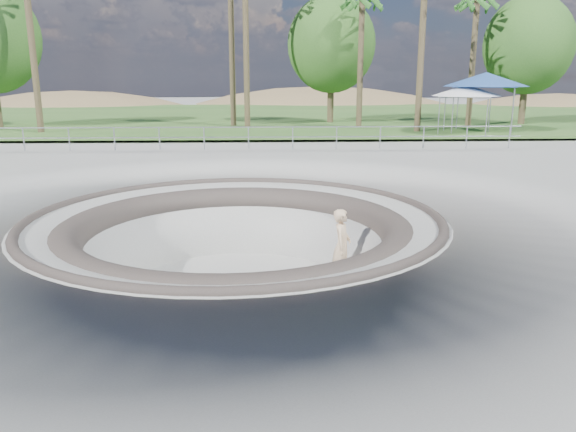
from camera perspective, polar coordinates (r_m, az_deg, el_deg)
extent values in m
plane|color=#ABABA5|center=(13.92, -5.38, -0.11)|extent=(180.00, 180.00, 0.00)
torus|color=#ABABA5|center=(14.54, -5.20, -7.78)|extent=(14.00, 14.00, 4.00)
cylinder|color=#ABABA5|center=(14.52, -5.20, -7.59)|extent=(6.60, 6.60, 0.10)
torus|color=#443C37|center=(13.93, -5.37, -0.19)|extent=(10.24, 10.24, 0.24)
torus|color=#443C37|center=(14.04, -5.33, -1.89)|extent=(8.91, 8.91, 0.81)
cube|color=#345E25|center=(47.60, -3.27, 10.15)|extent=(180.00, 36.00, 0.12)
ellipsoid|color=olive|center=(72.84, -20.58, 5.34)|extent=(50.40, 36.00, 23.40)
ellipsoid|color=olive|center=(74.69, 3.30, 5.29)|extent=(61.60, 44.00, 28.60)
ellipsoid|color=olive|center=(74.41, 25.25, 5.90)|extent=(42.00, 30.00, 19.50)
cylinder|color=#979B9F|center=(25.60, -4.05, 9.00)|extent=(25.00, 0.05, 0.05)
cylinder|color=#979B9F|center=(25.64, -4.03, 7.99)|extent=(25.00, 0.05, 0.05)
cube|color=#8F5E39|center=(14.81, 5.40, -6.64)|extent=(0.83, 0.49, 0.02)
cylinder|color=#B3B2B7|center=(14.82, 5.39, -6.77)|extent=(0.09, 0.17, 0.04)
cylinder|color=#B3B2B7|center=(14.82, 5.39, -6.77)|extent=(0.09, 0.17, 0.04)
cylinder|color=silver|center=(14.83, 5.39, -6.80)|extent=(0.07, 0.05, 0.06)
cylinder|color=silver|center=(14.83, 5.39, -6.80)|extent=(0.07, 0.05, 0.06)
cylinder|color=silver|center=(14.83, 5.39, -6.80)|extent=(0.07, 0.05, 0.06)
cylinder|color=silver|center=(14.83, 5.39, -6.80)|extent=(0.07, 0.05, 0.06)
imported|color=beige|center=(14.50, 5.48, -3.04)|extent=(0.65, 0.81, 1.93)
cylinder|color=#979B9F|center=(31.91, 16.12, 9.64)|extent=(0.06, 0.06, 1.96)
cylinder|color=#979B9F|center=(32.77, 20.33, 9.42)|extent=(0.06, 0.06, 1.96)
cylinder|color=#979B9F|center=(34.28, 14.81, 9.98)|extent=(0.06, 0.06, 1.96)
cylinder|color=#979B9F|center=(35.09, 18.77, 9.79)|extent=(0.06, 0.06, 1.96)
cube|color=white|center=(33.44, 17.64, 11.55)|extent=(3.55, 3.55, 0.08)
cone|color=white|center=(33.43, 17.68, 12.08)|extent=(4.82, 4.82, 0.62)
cylinder|color=#979B9F|center=(32.56, 17.64, 10.04)|extent=(0.06, 0.06, 2.45)
cylinder|color=#979B9F|center=(33.74, 22.70, 9.74)|extent=(0.06, 0.06, 2.45)
cylinder|color=#979B9F|center=(35.51, 15.94, 10.43)|extent=(0.06, 0.06, 2.45)
cylinder|color=#979B9F|center=(36.59, 20.66, 10.16)|extent=(0.06, 0.06, 2.45)
cube|color=#294F95|center=(34.52, 19.42, 12.32)|extent=(4.39, 4.39, 0.08)
cone|color=#294F95|center=(34.51, 19.47, 12.96)|extent=(6.07, 6.07, 0.78)
cylinder|color=brown|center=(35.49, -24.70, 16.86)|extent=(0.36, 0.36, 11.49)
cylinder|color=brown|center=(37.12, -5.73, 16.78)|extent=(0.36, 0.36, 10.13)
cylinder|color=brown|center=(36.27, -4.29, 17.66)|extent=(0.36, 0.36, 11.12)
cylinder|color=brown|center=(36.35, 7.38, 15.33)|extent=(0.36, 0.36, 8.28)
cylinder|color=brown|center=(33.87, 13.37, 15.55)|extent=(0.36, 0.36, 8.70)
cylinder|color=brown|center=(38.70, 18.25, 14.69)|extent=(0.36, 0.36, 8.29)
cylinder|color=brown|center=(39.76, 4.36, 12.90)|extent=(0.44, 0.44, 4.98)
ellipsoid|color=#2E5B1F|center=(39.81, 4.44, 17.00)|extent=(5.95, 5.41, 6.49)
cylinder|color=brown|center=(41.37, 22.88, 11.84)|extent=(0.44, 0.44, 4.87)
ellipsoid|color=#2E5B1F|center=(41.41, 23.25, 15.67)|extent=(5.82, 5.29, 6.35)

